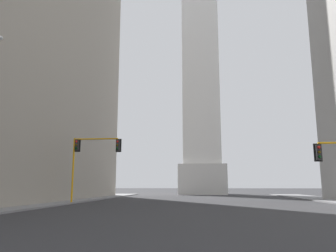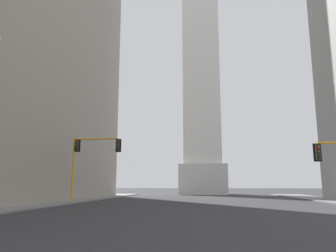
% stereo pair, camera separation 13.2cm
% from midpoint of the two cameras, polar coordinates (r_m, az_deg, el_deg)
% --- Properties ---
extents(sidewalk_left, '(5.00, 77.28, 0.15)m').
position_cam_midpoint_polar(sidewalk_left, '(29.66, -24.93, -12.64)').
color(sidewalk_left, slate).
rests_on(sidewalk_left, ground_plane).
extents(obelisk, '(9.27, 9.27, 78.87)m').
position_cam_midpoint_polar(obelisk, '(75.91, 5.65, 18.26)').
color(obelisk, silver).
rests_on(obelisk, ground_plane).
extents(traffic_light_mid_left, '(5.00, 0.52, 6.45)m').
position_cam_midpoint_polar(traffic_light_mid_left, '(33.63, -13.51, -4.65)').
color(traffic_light_mid_left, orange).
rests_on(traffic_light_mid_left, ground_plane).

